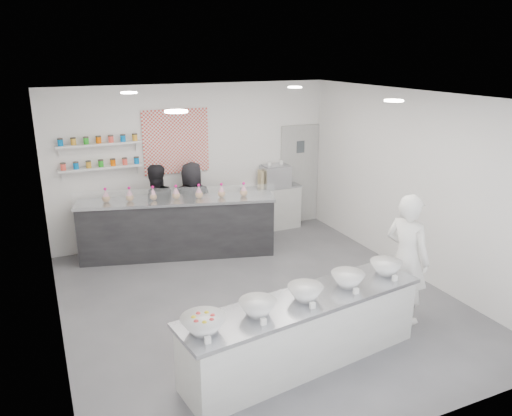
{
  "coord_description": "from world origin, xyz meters",
  "views": [
    {
      "loc": [
        -2.78,
        -6.09,
        3.59
      ],
      "look_at": [
        0.13,
        0.4,
        1.33
      ],
      "focal_mm": 35.0,
      "sensor_mm": 36.0,
      "label": 1
    }
  ],
  "objects_px": {
    "staff_right": "(193,204)",
    "staff_left": "(156,209)",
    "espresso_ledge": "(271,208)",
    "back_bar": "(178,228)",
    "prep_counter": "(304,331)",
    "woman_prep": "(407,259)",
    "espresso_machine": "(275,176)"
  },
  "relations": [
    {
      "from": "espresso_ledge",
      "to": "staff_left",
      "type": "xyz_separation_m",
      "value": [
        -2.46,
        -0.28,
        0.37
      ]
    },
    {
      "from": "prep_counter",
      "to": "staff_left",
      "type": "relative_size",
      "value": 1.87
    },
    {
      "from": "prep_counter",
      "to": "espresso_ledge",
      "type": "distance_m",
      "value": 4.72
    },
    {
      "from": "prep_counter",
      "to": "woman_prep",
      "type": "relative_size",
      "value": 1.71
    },
    {
      "from": "prep_counter",
      "to": "staff_left",
      "type": "bearing_deg",
      "value": 92.36
    },
    {
      "from": "espresso_ledge",
      "to": "staff_right",
      "type": "height_order",
      "value": "staff_right"
    },
    {
      "from": "staff_right",
      "to": "staff_left",
      "type": "bearing_deg",
      "value": 24.53
    },
    {
      "from": "staff_right",
      "to": "espresso_machine",
      "type": "bearing_deg",
      "value": -157.46
    },
    {
      "from": "back_bar",
      "to": "staff_right",
      "type": "bearing_deg",
      "value": 60.0
    },
    {
      "from": "prep_counter",
      "to": "espresso_machine",
      "type": "distance_m",
      "value": 4.8
    },
    {
      "from": "espresso_machine",
      "to": "staff_left",
      "type": "xyz_separation_m",
      "value": [
        -2.55,
        -0.28,
        -0.3
      ]
    },
    {
      "from": "woman_prep",
      "to": "staff_left",
      "type": "bearing_deg",
      "value": 17.22
    },
    {
      "from": "espresso_ledge",
      "to": "staff_left",
      "type": "relative_size",
      "value": 0.74
    },
    {
      "from": "staff_left",
      "to": "espresso_machine",
      "type": "bearing_deg",
      "value": -174.0
    },
    {
      "from": "espresso_ledge",
      "to": "staff_right",
      "type": "xyz_separation_m",
      "value": [
        -1.74,
        -0.18,
        0.35
      ]
    },
    {
      "from": "prep_counter",
      "to": "back_bar",
      "type": "bearing_deg",
      "value": 88.75
    },
    {
      "from": "back_bar",
      "to": "espresso_ledge",
      "type": "xyz_separation_m",
      "value": [
        2.16,
        0.6,
        -0.08
      ]
    },
    {
      "from": "prep_counter",
      "to": "woman_prep",
      "type": "bearing_deg",
      "value": 2.97
    },
    {
      "from": "woman_prep",
      "to": "staff_left",
      "type": "xyz_separation_m",
      "value": [
        -2.52,
        3.78,
        -0.08
      ]
    },
    {
      "from": "espresso_ledge",
      "to": "woman_prep",
      "type": "xyz_separation_m",
      "value": [
        0.06,
        -4.05,
        0.45
      ]
    },
    {
      "from": "back_bar",
      "to": "prep_counter",
      "type": "bearing_deg",
      "value": -67.94
    },
    {
      "from": "prep_counter",
      "to": "woman_prep",
      "type": "height_order",
      "value": "woman_prep"
    },
    {
      "from": "woman_prep",
      "to": "staff_right",
      "type": "xyz_separation_m",
      "value": [
        -1.79,
        3.87,
        -0.1
      ]
    },
    {
      "from": "back_bar",
      "to": "woman_prep",
      "type": "height_order",
      "value": "woman_prep"
    },
    {
      "from": "staff_left",
      "to": "prep_counter",
      "type": "bearing_deg",
      "value": 100.23
    },
    {
      "from": "back_bar",
      "to": "espresso_machine",
      "type": "distance_m",
      "value": 2.4
    },
    {
      "from": "staff_left",
      "to": "woman_prep",
      "type": "bearing_deg",
      "value": 123.5
    },
    {
      "from": "espresso_ledge",
      "to": "staff_left",
      "type": "distance_m",
      "value": 2.5
    },
    {
      "from": "staff_left",
      "to": "staff_right",
      "type": "height_order",
      "value": "staff_left"
    },
    {
      "from": "back_bar",
      "to": "staff_right",
      "type": "relative_size",
      "value": 2.14
    },
    {
      "from": "back_bar",
      "to": "espresso_machine",
      "type": "bearing_deg",
      "value": 30.16
    },
    {
      "from": "espresso_machine",
      "to": "woman_prep",
      "type": "xyz_separation_m",
      "value": [
        -0.03,
        -4.05,
        -0.22
      ]
    }
  ]
}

